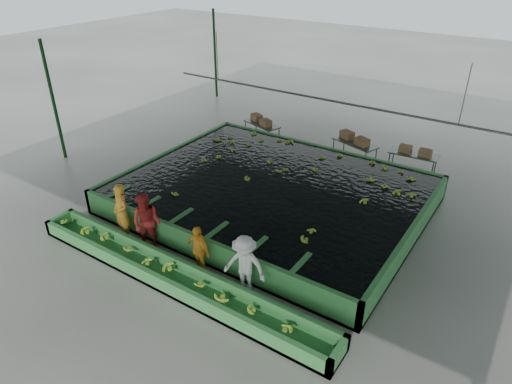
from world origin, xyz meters
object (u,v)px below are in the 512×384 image
Objects in this scene: sorting_trough at (173,276)px; packing_table_right at (412,163)px; worker_a at (122,212)px; box_stack_left at (261,123)px; worker_d at (245,266)px; packing_table_left at (262,132)px; box_stack_mid at (354,142)px; packing_table_mid at (354,152)px; box_stack_right at (415,154)px; worker_b at (147,223)px; flotation_tank at (272,194)px; worker_c at (198,250)px.

sorting_trough is 5.28× the size of packing_table_right.
worker_a is 1.34× the size of box_stack_left.
packing_table_left is (-5.45, 9.18, -0.46)m from worker_d.
packing_table_mid is at bearing -14.93° from box_stack_mid.
worker_b is at bearing -117.80° from box_stack_right.
box_stack_mid is (0.88, 10.21, 0.64)m from sorting_trough.
box_stack_left reaches higher than flotation_tank.
worker_a reaches higher than box_stack_mid.
worker_c is 9.42m from packing_table_mid.
box_stack_mid is at bearing -174.72° from box_stack_right.
flotation_tank is at bearing -53.21° from box_stack_left.
box_stack_mid is at bearing 83.65° from worker_d.
sorting_trough is at bearing -95.28° from packing_table_mid.
box_stack_right is (6.97, 0.46, 0.44)m from packing_table_left.
packing_table_mid is at bearing -174.21° from box_stack_right.
flotation_tank is 6.32m from packing_table_right.
worker_b reaches higher than sorting_trough.
box_stack_mid is at bearing 81.84° from worker_a.
packing_table_mid is 2.48m from box_stack_right.
worker_d is 9.44m from packing_table_mid.
flotation_tank is at bearing 70.12° from worker_a.
box_stack_right reaches higher than flotation_tank.
sorting_trough is 10.99m from packing_table_right.
packing_table_right is at bearing 6.24° from box_stack_mid.
worker_b is 1.00× the size of packing_table_right.
worker_b reaches higher than worker_a.
packing_table_mid is at bearing 79.51° from flotation_tank.
worker_a reaches higher than sorting_trough.
worker_b is 1.49× the size of box_stack_right.
worker_a is 11.46m from packing_table_right.
packing_table_left is at bearing 108.48° from worker_d.
worker_d is (4.65, 0.00, -0.04)m from worker_a.
packing_table_right is at bearing 69.10° from worker_d.
worker_b is 10.91m from packing_table_right.
box_stack_left is 7.04m from box_stack_right.
packing_table_left is (-1.89, 9.18, -0.52)m from worker_b.
packing_table_left is (-3.60, 4.88, -0.03)m from flotation_tank.
box_stack_right is (0.05, -0.04, 0.43)m from packing_table_right.
flotation_tank is at bearing 90.00° from sorting_trough.
worker_a reaches higher than packing_table_left.
packing_table_left is 1.28× the size of box_stack_mid.
flotation_tank is at bearing 103.23° from worker_c.
worker_c is at bearing -67.13° from packing_table_left.
packing_table_left reaches higher than sorting_trough.
flotation_tank is at bearing -99.79° from box_stack_mid.
packing_table_mid is 2.40m from packing_table_right.
worker_b is 1.30× the size of box_stack_mid.
worker_a is at bearing -170.40° from worker_c.
worker_b is 9.39m from box_stack_left.
box_stack_right reaches higher than packing_table_mid.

